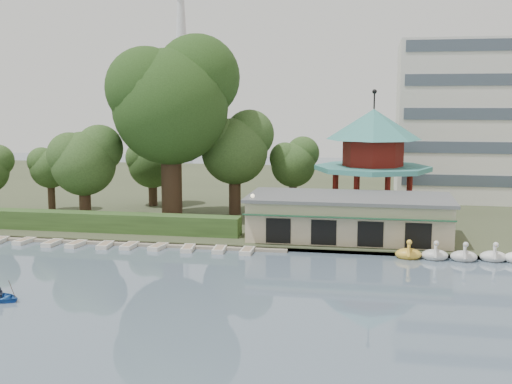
% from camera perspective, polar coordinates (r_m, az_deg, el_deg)
% --- Properties ---
extents(ground_plane, '(220.00, 220.00, 0.00)m').
position_cam_1_polar(ground_plane, '(40.93, -7.51, -10.43)').
color(ground_plane, slate).
rests_on(ground_plane, ground).
extents(shore, '(220.00, 70.00, 0.40)m').
position_cam_1_polar(shore, '(90.59, 2.69, 0.03)').
color(shore, '#424930').
rests_on(shore, ground).
extents(embankment, '(220.00, 0.60, 0.30)m').
position_cam_1_polar(embankment, '(56.97, -2.11, -4.88)').
color(embankment, gray).
rests_on(embankment, ground).
extents(dock, '(34.00, 1.60, 0.24)m').
position_cam_1_polar(dock, '(60.60, -13.31, -4.33)').
color(dock, gray).
rests_on(dock, ground).
extents(boathouse, '(18.60, 9.39, 3.90)m').
position_cam_1_polar(boathouse, '(59.81, 8.26, -2.16)').
color(boathouse, '#C5B494').
rests_on(boathouse, shore).
extents(pavilion, '(12.40, 12.40, 13.50)m').
position_cam_1_polar(pavilion, '(69.07, 10.36, 3.45)').
color(pavilion, '#C5B494').
rests_on(pavilion, shore).
extents(broadcast_tower, '(8.00, 8.00, 96.00)m').
position_cam_1_polar(broadcast_tower, '(186.16, -6.67, 14.57)').
color(broadcast_tower, silver).
rests_on(broadcast_tower, ground).
extents(hedge, '(30.00, 2.00, 1.80)m').
position_cam_1_polar(hedge, '(64.54, -14.60, -2.55)').
color(hedge, '#355424').
rests_on(hedge, shore).
extents(lamp_post, '(0.36, 0.36, 4.28)m').
position_cam_1_polar(lamp_post, '(57.68, -0.31, -1.48)').
color(lamp_post, black).
rests_on(lamp_post, shore).
extents(big_tree, '(13.39, 12.47, 19.58)m').
position_cam_1_polar(big_tree, '(68.36, -7.46, 8.36)').
color(big_tree, '#3A281C').
rests_on(big_tree, shore).
extents(small_trees, '(38.44, 16.41, 11.60)m').
position_cam_1_polar(small_trees, '(72.26, -8.88, 3.14)').
color(small_trees, '#3A281C').
rests_on(small_trees, shore).
extents(swan_boats, '(17.34, 2.15, 1.92)m').
position_cam_1_polar(swan_boats, '(55.86, 21.31, -5.45)').
color(swan_boats, yellow).
rests_on(swan_boats, ground).
extents(moored_rowboats, '(29.82, 2.76, 0.36)m').
position_cam_1_polar(moored_rowboats, '(59.66, -14.45, -4.51)').
color(moored_rowboats, silver).
rests_on(moored_rowboats, ground).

